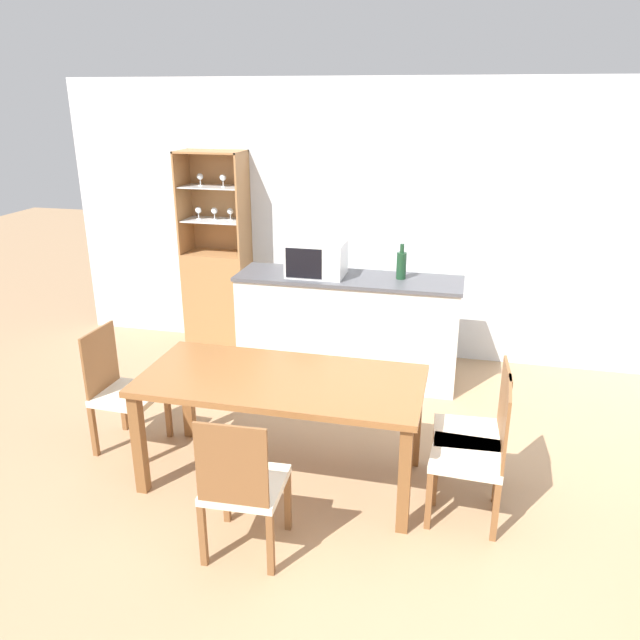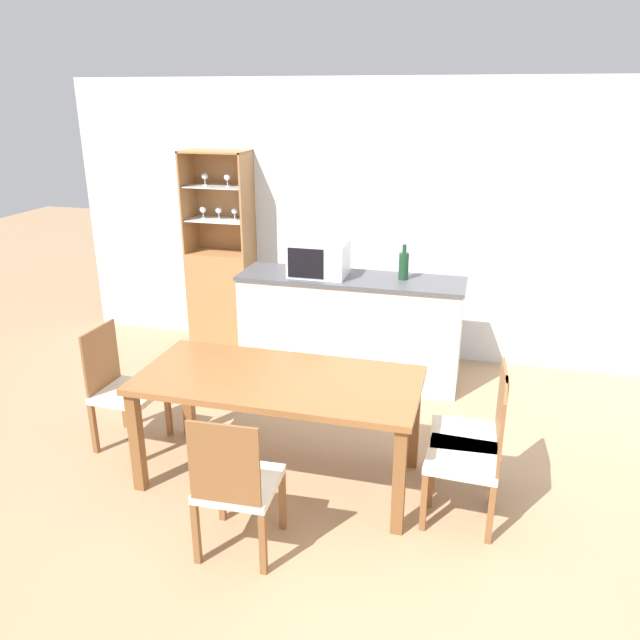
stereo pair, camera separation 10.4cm
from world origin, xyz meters
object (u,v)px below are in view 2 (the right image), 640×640
(dining_chair_side_right_far, at_px, (473,434))
(dining_chair_side_left_far, at_px, (123,389))
(display_cabinet, at_px, (223,285))
(dining_table, at_px, (279,390))
(microwave, at_px, (319,259))
(dining_chair_side_right_near, at_px, (472,456))
(wine_bottle, at_px, (404,265))
(dining_chair_head_near, at_px, (236,484))

(dining_chair_side_right_far, height_order, dining_chair_side_left_far, same)
(display_cabinet, bearing_deg, dining_table, -58.60)
(dining_chair_side_left_far, bearing_deg, microwave, 147.14)
(dining_chair_side_right_near, relative_size, wine_bottle, 2.94)
(display_cabinet, xyz_separation_m, dining_chair_side_left_far, (0.08, -2.00, -0.18))
(dining_table, distance_m, dining_chair_side_left_far, 1.24)
(display_cabinet, distance_m, dining_chair_head_near, 3.15)
(dining_chair_side_right_far, xyz_separation_m, wine_bottle, (-0.67, 1.56, 0.62))
(dining_chair_side_left_far, bearing_deg, dining_chair_side_right_far, 92.11)
(display_cabinet, height_order, dining_chair_head_near, display_cabinet)
(dining_table, xyz_separation_m, dining_chair_head_near, (0.00, -0.74, -0.21))
(dining_table, distance_m, microwave, 1.69)
(dining_table, bearing_deg, dining_chair_side_left_far, 174.04)
(wine_bottle, bearing_deg, dining_chair_side_left_far, -138.51)
(dining_table, xyz_separation_m, dining_chair_side_left_far, (-1.21, 0.13, -0.21))
(dining_chair_side_right_far, bearing_deg, display_cabinet, 48.51)
(dining_table, distance_m, dining_chair_head_near, 0.77)
(dining_chair_head_near, xyz_separation_m, dining_chair_side_right_far, (1.21, 0.87, 0.00))
(wine_bottle, bearing_deg, microwave, -174.84)
(dining_table, bearing_deg, wine_bottle, 72.00)
(wine_bottle, bearing_deg, dining_chair_side_right_far, -66.83)
(dining_chair_side_right_far, bearing_deg, dining_chair_side_right_near, 177.01)
(microwave, bearing_deg, display_cabinet, 155.90)
(dining_chair_side_right_far, relative_size, microwave, 1.82)
(dining_chair_side_right_near, bearing_deg, display_cabinet, 50.70)
(dining_table, height_order, dining_chair_side_right_near, dining_chair_side_right_near)
(dining_chair_head_near, relative_size, microwave, 1.82)
(dining_chair_side_right_far, bearing_deg, dining_chair_side_left_far, 87.02)
(microwave, bearing_deg, dining_chair_head_near, -85.83)
(dining_chair_side_right_near, xyz_separation_m, wine_bottle, (-0.67, 1.81, 0.62))
(dining_chair_side_right_near, bearing_deg, dining_chair_head_near, 119.46)
(dining_chair_head_near, distance_m, dining_chair_side_right_far, 1.49)
(dining_chair_side_left_far, bearing_deg, dining_chair_head_near, 56.57)
(dining_chair_side_right_far, xyz_separation_m, microwave, (-1.38, 1.49, 0.65))
(dining_chair_side_right_near, height_order, microwave, microwave)
(dining_chair_side_right_near, bearing_deg, dining_table, 86.60)
(dining_chair_head_near, xyz_separation_m, dining_chair_side_right_near, (1.21, 0.61, 0.00))
(dining_chair_side_right_far, distance_m, wine_bottle, 1.81)
(display_cabinet, relative_size, dining_chair_side_left_far, 2.17)
(display_cabinet, relative_size, microwave, 3.96)
(dining_chair_side_right_far, distance_m, dining_chair_side_left_far, 2.43)
(dining_chair_head_near, bearing_deg, dining_chair_side_right_near, 24.58)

